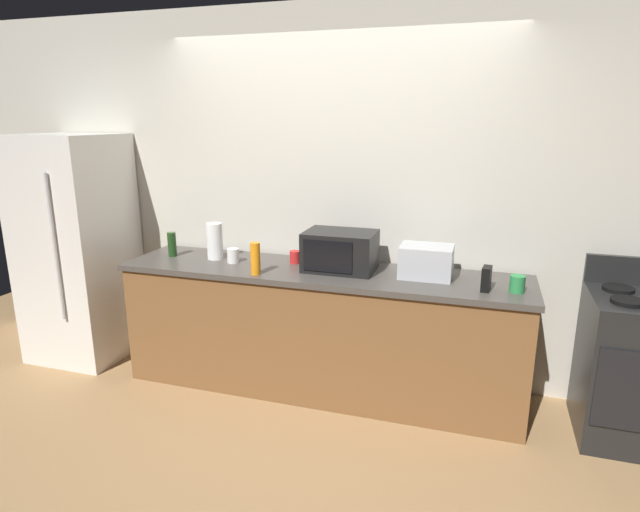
{
  "coord_description": "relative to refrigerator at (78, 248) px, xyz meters",
  "views": [
    {
      "loc": [
        1.05,
        -2.93,
        1.92
      ],
      "look_at": [
        0.0,
        0.4,
        1.0
      ],
      "focal_mm": 29.5,
      "sensor_mm": 36.0,
      "label": 1
    }
  ],
  "objects": [
    {
      "name": "ground_plane",
      "position": [
        2.05,
        -0.4,
        -0.9
      ],
      "size": [
        8.0,
        8.0,
        0.0
      ],
      "primitive_type": "plane",
      "color": "#A87F51"
    },
    {
      "name": "back_wall",
      "position": [
        2.05,
        0.41,
        0.45
      ],
      "size": [
        6.4,
        0.1,
        2.7
      ],
      "primitive_type": "cube",
      "color": "beige",
      "rests_on": "ground_plane"
    },
    {
      "name": "counter_run",
      "position": [
        2.05,
        0.0,
        -0.45
      ],
      "size": [
        2.84,
        0.64,
        0.9
      ],
      "color": "brown",
      "rests_on": "ground_plane"
    },
    {
      "name": "refrigerator",
      "position": [
        0.0,
        0.0,
        0.0
      ],
      "size": [
        0.72,
        0.73,
        1.8
      ],
      "color": "white",
      "rests_on": "ground_plane"
    },
    {
      "name": "stove_range",
      "position": [
        4.05,
        0.0,
        -0.44
      ],
      "size": [
        0.6,
        0.61,
        1.08
      ],
      "color": "black",
      "rests_on": "ground_plane"
    },
    {
      "name": "microwave",
      "position": [
        2.18,
        0.05,
        0.13
      ],
      "size": [
        0.48,
        0.35,
        0.27
      ],
      "color": "black",
      "rests_on": "counter_run"
    },
    {
      "name": "toaster_oven",
      "position": [
        2.76,
        0.06,
        0.1
      ],
      "size": [
        0.34,
        0.26,
        0.21
      ],
      "primitive_type": "cube",
      "color": "#B7BABF",
      "rests_on": "counter_run"
    },
    {
      "name": "paper_towel_roll",
      "position": [
        1.22,
        0.05,
        0.13
      ],
      "size": [
        0.12,
        0.12,
        0.27
      ],
      "primitive_type": "cylinder",
      "color": "white",
      "rests_on": "counter_run"
    },
    {
      "name": "cordless_phone",
      "position": [
        3.15,
        -0.12,
        0.07
      ],
      "size": [
        0.06,
        0.12,
        0.15
      ],
      "primitive_type": "cube",
      "rotation": [
        0.0,
        0.0,
        -0.12
      ],
      "color": "black",
      "rests_on": "counter_run"
    },
    {
      "name": "bottle_dish_soap",
      "position": [
        1.67,
        -0.23,
        0.11
      ],
      "size": [
        0.07,
        0.07,
        0.22
      ],
      "primitive_type": "cylinder",
      "color": "orange",
      "rests_on": "counter_run"
    },
    {
      "name": "bottle_wine",
      "position": [
        0.87,
        0.02,
        0.09
      ],
      "size": [
        0.06,
        0.06,
        0.18
      ],
      "primitive_type": "cylinder",
      "color": "#1E3F19",
      "rests_on": "counter_run"
    },
    {
      "name": "mug_green",
      "position": [
        3.33,
        -0.09,
        0.05
      ],
      "size": [
        0.09,
        0.09,
        0.1
      ],
      "primitive_type": "cylinder",
      "color": "#2D8C47",
      "rests_on": "counter_run"
    },
    {
      "name": "mug_white",
      "position": [
        1.39,
        -0.0,
        0.05
      ],
      "size": [
        0.09,
        0.09,
        0.1
      ],
      "primitive_type": "cylinder",
      "color": "white",
      "rests_on": "counter_run"
    },
    {
      "name": "mug_red",
      "position": [
        1.82,
        0.12,
        0.04
      ],
      "size": [
        0.08,
        0.08,
        0.09
      ],
      "primitive_type": "cylinder",
      "color": "red",
      "rests_on": "counter_run"
    }
  ]
}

